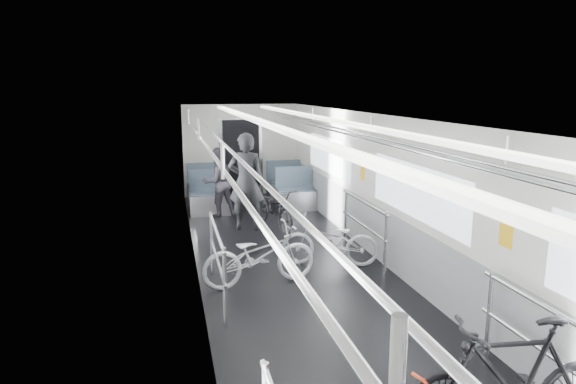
% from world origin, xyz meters
% --- Properties ---
extents(car_shell, '(3.02, 14.01, 2.41)m').
position_xyz_m(car_shell, '(0.00, 1.78, 1.13)').
color(car_shell, black).
rests_on(car_shell, ground).
extents(bike_left_far, '(1.76, 0.82, 0.89)m').
position_xyz_m(bike_left_far, '(-0.64, 0.58, 0.44)').
color(bike_left_far, silver).
rests_on(bike_left_far, floor).
extents(bike_right_near, '(1.85, 0.71, 1.09)m').
position_xyz_m(bike_right_near, '(0.70, -3.26, 0.54)').
color(bike_right_near, black).
rests_on(bike_right_near, floor).
extents(bike_right_mid, '(1.65, 1.02, 0.82)m').
position_xyz_m(bike_right_mid, '(0.60, 1.14, 0.41)').
color(bike_right_mid, '#B2B2B7').
rests_on(bike_right_mid, floor).
extents(bike_aisle, '(0.98, 1.71, 0.85)m').
position_xyz_m(bike_aisle, '(0.16, 3.46, 0.42)').
color(bike_aisle, black).
rests_on(bike_aisle, floor).
extents(person_standing, '(0.82, 0.65, 1.96)m').
position_xyz_m(person_standing, '(-0.38, 3.56, 0.98)').
color(person_standing, black).
rests_on(person_standing, floor).
extents(person_seated, '(0.90, 0.80, 1.54)m').
position_xyz_m(person_seated, '(-0.82, 4.84, 0.77)').
color(person_seated, '#2A262D').
rests_on(person_seated, floor).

